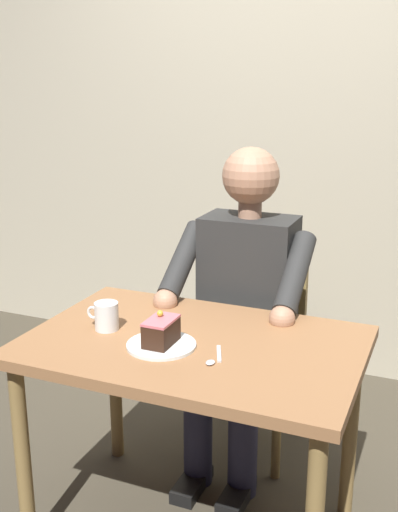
{
  "coord_description": "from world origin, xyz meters",
  "views": [
    {
      "loc": [
        -0.72,
        1.67,
        1.51
      ],
      "look_at": [
        0.02,
        -0.1,
        0.96
      ],
      "focal_mm": 43.58,
      "sensor_mm": 36.0,
      "label": 1
    }
  ],
  "objects_px": {
    "seated_person": "(242,306)",
    "dessert_spoon": "(214,358)",
    "coffee_cup": "(106,315)",
    "chair": "(254,333)",
    "cake_slice": "(161,331)",
    "dining_table": "(193,366)"
  },
  "relations": [
    {
      "from": "coffee_cup",
      "to": "dessert_spoon",
      "type": "relative_size",
      "value": 0.81
    },
    {
      "from": "cake_slice",
      "to": "dessert_spoon",
      "type": "height_order",
      "value": "cake_slice"
    },
    {
      "from": "chair",
      "to": "dessert_spoon",
      "type": "distance_m",
      "value": 0.8
    },
    {
      "from": "dining_table",
      "to": "chair",
      "type": "xyz_separation_m",
      "value": [
        0.0,
        -0.65,
        -0.14
      ]
    },
    {
      "from": "cake_slice",
      "to": "dessert_spoon",
      "type": "bearing_deg",
      "value": 172.95
    },
    {
      "from": "seated_person",
      "to": "cake_slice",
      "type": "relative_size",
      "value": 10.17
    },
    {
      "from": "coffee_cup",
      "to": "chair",
      "type": "bearing_deg",
      "value": -114.01
    },
    {
      "from": "seated_person",
      "to": "dessert_spoon",
      "type": "xyz_separation_m",
      "value": [
        -0.11,
        0.59,
        0.06
      ]
    },
    {
      "from": "chair",
      "to": "dessert_spoon",
      "type": "bearing_deg",
      "value": 98.54
    },
    {
      "from": "dining_table",
      "to": "cake_slice",
      "type": "relative_size",
      "value": 8.5
    },
    {
      "from": "dessert_spoon",
      "to": "seated_person",
      "type": "bearing_deg",
      "value": -79.06
    },
    {
      "from": "seated_person",
      "to": "cake_slice",
      "type": "height_order",
      "value": "seated_person"
    },
    {
      "from": "dessert_spoon",
      "to": "dining_table",
      "type": "bearing_deg",
      "value": -42.62
    },
    {
      "from": "dessert_spoon",
      "to": "cake_slice",
      "type": "bearing_deg",
      "value": -7.05
    },
    {
      "from": "chair",
      "to": "coffee_cup",
      "type": "height_order",
      "value": "chair"
    },
    {
      "from": "cake_slice",
      "to": "seated_person",
      "type": "bearing_deg",
      "value": -97.34
    },
    {
      "from": "seated_person",
      "to": "dessert_spoon",
      "type": "distance_m",
      "value": 0.6
    },
    {
      "from": "cake_slice",
      "to": "coffee_cup",
      "type": "bearing_deg",
      "value": -13.48
    },
    {
      "from": "cake_slice",
      "to": "coffee_cup",
      "type": "distance_m",
      "value": 0.23
    },
    {
      "from": "chair",
      "to": "dessert_spoon",
      "type": "relative_size",
      "value": 6.24
    },
    {
      "from": "coffee_cup",
      "to": "dessert_spoon",
      "type": "xyz_separation_m",
      "value": [
        -0.41,
        0.08,
        -0.04
      ]
    },
    {
      "from": "dining_table",
      "to": "dessert_spoon",
      "type": "xyz_separation_m",
      "value": [
        -0.11,
        0.1,
        0.09
      ]
    }
  ]
}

